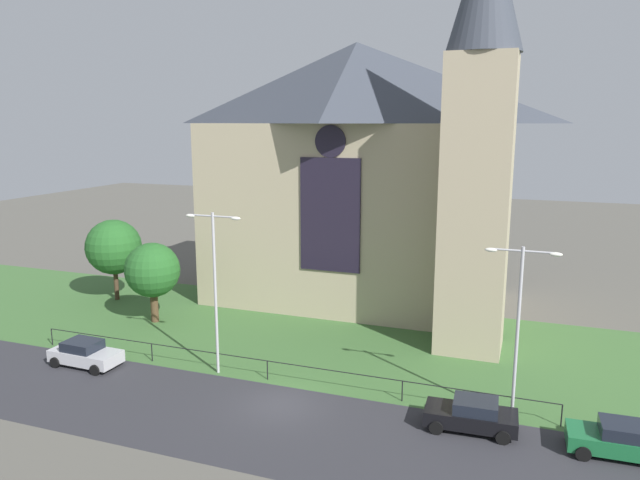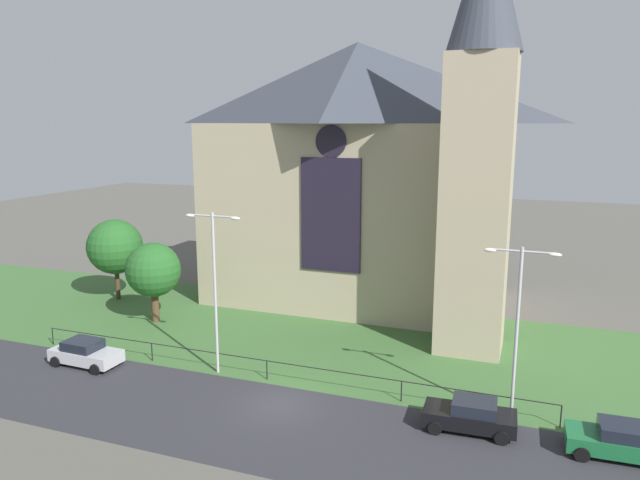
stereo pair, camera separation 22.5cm
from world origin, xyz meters
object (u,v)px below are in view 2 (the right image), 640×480
Objects in this scene: streetlamp_far at (518,313)px; parked_car_silver at (85,353)px; church_building at (364,173)px; tree_left_far at (115,247)px; streetlamp_near at (214,274)px; parked_car_black at (471,415)px; parked_car_green at (619,441)px; tree_left_near at (153,270)px.

parked_car_silver is (-23.89, -1.79, -4.66)m from streetlamp_far.
church_building is 20.60m from tree_left_far.
church_building is at bearing 76.68° from streetlamp_near.
parked_car_black is at bearing -136.51° from streetlamp_far.
parked_car_silver is at bearing -2.34° from parked_car_black.
streetlamp_near is 2.18× the size of parked_car_green.
tree_left_near is at bearing 144.23° from streetlamp_near.
streetlamp_near is at bearing 14.51° from parked_car_silver.
church_building is 17.23m from streetlamp_near.
tree_left_far is 1.53× the size of parked_car_green.
streetlamp_far is 2.00× the size of parked_car_green.
parked_car_silver is (0.85, -8.05, -3.04)m from tree_left_near.
parked_car_black is at bearing -18.97° from tree_left_near.
parked_car_black is at bearing -2.76° from parked_car_green.
parked_car_black is at bearing -59.56° from church_building.
church_building reaches higher than parked_car_green.
streetlamp_far is at bearing -23.12° from parked_car_green.
streetlamp_near reaches higher than tree_left_near.
parked_car_green is (6.21, -0.08, 0.00)m from parked_car_black.
tree_left_near is 8.65m from parked_car_silver.
church_building reaches higher than streetlamp_far.
tree_left_near is at bearing 165.80° from streetlamp_far.
streetlamp_near reaches higher than streetlamp_far.
parked_car_black is 6.21m from parked_car_green.
streetlamp_far is at bearing -17.61° from tree_left_far.
streetlamp_far is 5.24m from parked_car_black.
parked_car_black is (29.14, -11.45, -3.58)m from tree_left_far.
streetlamp_near reaches higher than parked_car_black.
tree_left_far is at bearing -24.15° from parked_car_black.
streetlamp_far is (12.22, -16.19, -4.87)m from church_building.
streetlamp_near is at bearing -6.86° from parked_car_green.
streetlamp_far is (30.88, -9.80, 1.08)m from tree_left_far.
parked_car_black is (22.15, 0.14, 0.00)m from parked_car_silver.
streetlamp_far is at bearing -14.20° from tree_left_near.
church_building is 3.99× the size of tree_left_far.
tree_left_near is 10.90m from streetlamp_near.
parked_car_green is at bearing 176.60° from parked_car_black.
parked_car_silver is at bearing -123.00° from church_building.
church_building is 6.10× the size of parked_car_green.
parked_car_silver is at bearing -175.72° from streetlamp_far.
streetlamp_far reaches higher than parked_car_silver.
tree_left_far is at bearing 150.00° from tree_left_near.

